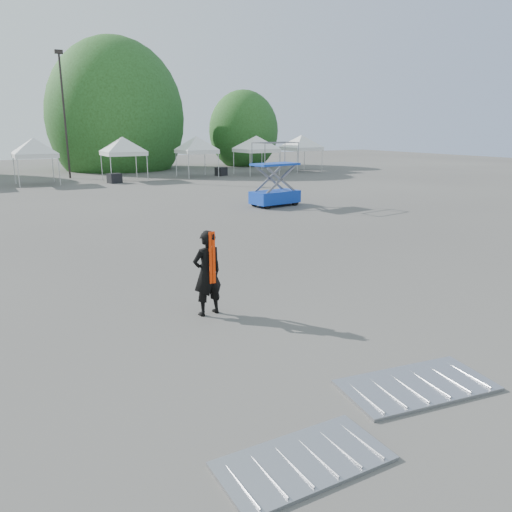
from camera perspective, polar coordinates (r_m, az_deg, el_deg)
ground at (r=12.64m, az=-6.98°, el=-4.36°), size 120.00×120.00×0.00m
light_pole_east at (r=43.71m, az=-21.11°, el=15.52°), size 0.60×0.25×9.80m
tree_mid_e at (r=51.85m, az=-15.69°, el=14.89°), size 5.12×5.12×7.79m
tree_far_e at (r=54.93m, az=-1.43°, el=14.09°), size 3.84×3.84×5.84m
tent_e at (r=39.64m, az=-24.10°, el=11.86°), size 4.05×4.05×3.88m
tent_f at (r=40.56m, az=-15.01°, el=12.64°), size 4.22×4.22×3.88m
tent_g at (r=42.50m, az=-6.83°, el=13.09°), size 4.03×4.03×3.88m
tent_h at (r=44.19m, az=0.03°, el=13.24°), size 4.40×4.40×3.88m
tent_extra_8 at (r=47.85m, az=5.22°, el=13.29°), size 4.27×4.27×3.88m
man at (r=11.00m, az=-5.59°, el=-1.94°), size 0.75×0.54×1.92m
scissor_lift at (r=26.41m, az=2.20°, el=9.31°), size 2.70×1.59×3.30m
barrier_left at (r=6.76m, az=5.44°, el=-22.25°), size 2.20×1.15×0.07m
barrier_mid at (r=8.70m, az=17.87°, el=-13.84°), size 2.61×1.60×0.08m
crate_mid at (r=38.98m, az=-15.87°, el=8.55°), size 1.08×0.93×0.72m
crate_east at (r=43.48m, az=-4.00°, el=9.62°), size 1.11×1.00×0.70m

